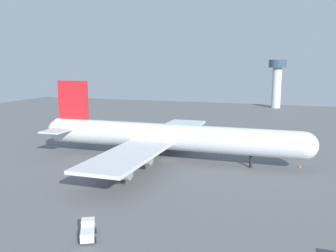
# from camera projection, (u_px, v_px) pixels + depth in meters

# --- Properties ---
(ground_plane) EXTENTS (284.44, 284.44, 0.00)m
(ground_plane) POSITION_uv_depth(u_px,v_px,m) (168.00, 160.00, 96.28)
(ground_plane) COLOR slate
(cargo_airplane) EXTENTS (71.11, 65.42, 19.93)m
(cargo_airplane) POSITION_uv_depth(u_px,v_px,m) (167.00, 137.00, 95.38)
(cargo_airplane) COLOR silver
(cargo_airplane) RESTS_ON ground_plane
(baggage_tug) EXTENTS (3.98, 5.19, 2.19)m
(baggage_tug) POSITION_uv_depth(u_px,v_px,m) (88.00, 230.00, 53.71)
(baggage_tug) COLOR white
(baggage_tug) RESTS_ON ground_plane
(safety_cone_nose) EXTENTS (0.50, 0.50, 0.71)m
(safety_cone_nose) POSITION_uv_depth(u_px,v_px,m) (300.00, 166.00, 89.71)
(safety_cone_nose) COLOR orange
(safety_cone_nose) RESTS_ON ground_plane
(control_tower) EXTENTS (9.37, 9.37, 26.25)m
(control_tower) POSITION_uv_depth(u_px,v_px,m) (277.00, 78.00, 205.02)
(control_tower) COLOR silver
(control_tower) RESTS_ON ground_plane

